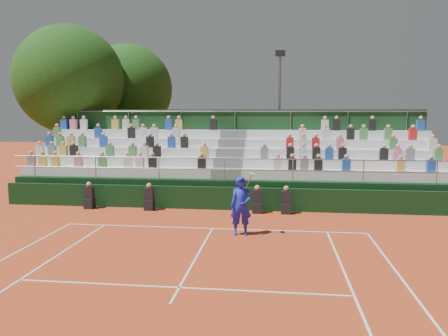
# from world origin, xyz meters

# --- Properties ---
(ground) EXTENTS (90.00, 90.00, 0.00)m
(ground) POSITION_xyz_m (0.00, 0.00, 0.00)
(ground) COLOR #B9431E
(ground) RESTS_ON ground
(courtside_wall) EXTENTS (20.00, 0.15, 1.00)m
(courtside_wall) POSITION_xyz_m (0.00, 3.20, 0.50)
(courtside_wall) COLOR black
(courtside_wall) RESTS_ON ground
(line_officials) EXTENTS (9.02, 0.40, 1.19)m
(line_officials) POSITION_xyz_m (-1.22, 2.75, 0.48)
(line_officials) COLOR black
(line_officials) RESTS_ON ground
(grandstand) EXTENTS (20.00, 5.20, 4.40)m
(grandstand) POSITION_xyz_m (-0.02, 6.44, 1.08)
(grandstand) COLOR black
(grandstand) RESTS_ON ground
(tennis_player) EXTENTS (0.93, 0.57, 2.22)m
(tennis_player) POSITION_xyz_m (1.10, -0.68, 1.02)
(tennis_player) COLOR #1A21C4
(tennis_player) RESTS_ON ground
(tree_west) EXTENTS (6.59, 6.59, 9.54)m
(tree_west) POSITION_xyz_m (-10.42, 10.55, 6.23)
(tree_west) COLOR #392714
(tree_west) RESTS_ON ground
(tree_east) EXTENTS (6.19, 6.19, 9.02)m
(tree_east) POSITION_xyz_m (-8.19, 14.81, 5.90)
(tree_east) COLOR #392714
(tree_east) RESTS_ON ground
(floodlight_mast) EXTENTS (0.60, 0.25, 8.00)m
(floodlight_mast) POSITION_xyz_m (2.42, 12.10, 4.67)
(floodlight_mast) COLOR gray
(floodlight_mast) RESTS_ON ground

